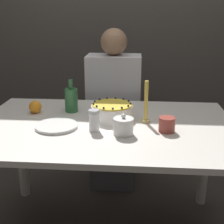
{
  "coord_description": "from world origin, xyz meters",
  "views": [
    {
      "loc": [
        0.17,
        -1.61,
        1.36
      ],
      "look_at": [
        0.03,
        0.09,
        0.79
      ],
      "focal_mm": 50.0,
      "sensor_mm": 36.0,
      "label": 1
    }
  ],
  "objects_px": {
    "sugar_bowl": "(123,126)",
    "bottle": "(71,100)",
    "cake": "(112,111)",
    "candle": "(146,106)",
    "sugar_shaker": "(94,120)",
    "person_man_blue_shirt": "(114,120)"
  },
  "relations": [
    {
      "from": "cake",
      "to": "person_man_blue_shirt",
      "type": "distance_m",
      "value": 0.63
    },
    {
      "from": "sugar_bowl",
      "to": "candle",
      "type": "distance_m",
      "value": 0.22
    },
    {
      "from": "cake",
      "to": "person_man_blue_shirt",
      "type": "bearing_deg",
      "value": 92.91
    },
    {
      "from": "sugar_bowl",
      "to": "bottle",
      "type": "relative_size",
      "value": 0.55
    },
    {
      "from": "cake",
      "to": "sugar_bowl",
      "type": "xyz_separation_m",
      "value": [
        0.08,
        -0.23,
        -0.0
      ]
    },
    {
      "from": "sugar_bowl",
      "to": "person_man_blue_shirt",
      "type": "bearing_deg",
      "value": 97.4
    },
    {
      "from": "cake",
      "to": "sugar_shaker",
      "type": "relative_size",
      "value": 2.09
    },
    {
      "from": "cake",
      "to": "sugar_bowl",
      "type": "distance_m",
      "value": 0.24
    },
    {
      "from": "cake",
      "to": "candle",
      "type": "distance_m",
      "value": 0.2
    },
    {
      "from": "cake",
      "to": "candle",
      "type": "height_order",
      "value": "candle"
    },
    {
      "from": "cake",
      "to": "bottle",
      "type": "relative_size",
      "value": 1.2
    },
    {
      "from": "bottle",
      "to": "person_man_blue_shirt",
      "type": "height_order",
      "value": "person_man_blue_shirt"
    },
    {
      "from": "sugar_bowl",
      "to": "bottle",
      "type": "bearing_deg",
      "value": 134.13
    },
    {
      "from": "sugar_shaker",
      "to": "candle",
      "type": "xyz_separation_m",
      "value": [
        0.27,
        0.15,
        0.04
      ]
    },
    {
      "from": "sugar_bowl",
      "to": "sugar_shaker",
      "type": "distance_m",
      "value": 0.16
    },
    {
      "from": "sugar_shaker",
      "to": "person_man_blue_shirt",
      "type": "bearing_deg",
      "value": 86.44
    },
    {
      "from": "candle",
      "to": "bottle",
      "type": "distance_m",
      "value": 0.48
    },
    {
      "from": "candle",
      "to": "person_man_blue_shirt",
      "type": "relative_size",
      "value": 0.19
    },
    {
      "from": "sugar_shaker",
      "to": "bottle",
      "type": "bearing_deg",
      "value": 120.48
    },
    {
      "from": "cake",
      "to": "sugar_bowl",
      "type": "relative_size",
      "value": 2.18
    },
    {
      "from": "cake",
      "to": "candle",
      "type": "bearing_deg",
      "value": -13.43
    },
    {
      "from": "sugar_shaker",
      "to": "candle",
      "type": "distance_m",
      "value": 0.31
    }
  ]
}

